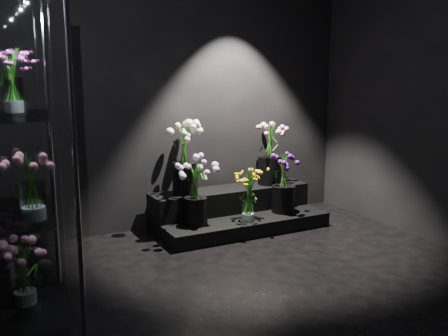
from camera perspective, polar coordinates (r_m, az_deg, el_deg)
floor at (r=3.84m, az=6.45°, el=-14.18°), size 4.00×4.00×0.00m
wall_back at (r=5.26m, az=-5.53°, el=8.38°), size 4.00×0.00×4.00m
display_riser at (r=5.36m, az=1.29°, el=-4.93°), size 1.77×0.79×0.39m
display_case at (r=3.26m, az=-22.36°, el=-0.85°), size 0.55×0.91×2.01m
bouquet_orange_bells at (r=5.01m, az=2.80°, el=-3.00°), size 0.31×0.31×0.53m
bouquet_lilac at (r=4.85m, az=-3.26°, el=-2.16°), size 0.45×0.45×0.66m
bouquet_purple at (r=5.34m, az=6.86°, el=-1.47°), size 0.41×0.41×0.62m
bouquet_cream_roses at (r=5.08m, az=-4.62°, el=1.70°), size 0.45×0.45×0.73m
bouquet_pink_roses at (r=5.55m, az=5.29°, el=2.10°), size 0.49×0.49×0.68m
bouquet_case_pink at (r=3.05m, az=-21.13°, el=-1.57°), size 0.32×0.32×0.42m
bouquet_case_magenta at (r=3.32m, az=-23.08°, el=9.26°), size 0.27×0.27×0.39m
bouquet_case_base_pink at (r=3.64m, az=-21.95°, el=-10.73°), size 0.39×0.39×0.45m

